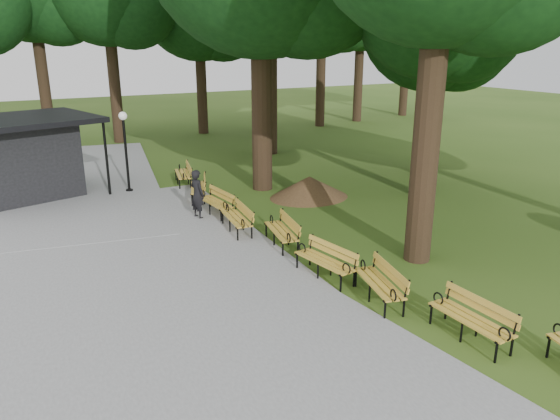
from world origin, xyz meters
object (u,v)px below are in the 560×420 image
lamp_post (125,135)px  lawn_tree_5 (432,19)px  kiosk (17,158)px  bench_3 (325,261)px  bench_4 (281,231)px  bench_6 (215,202)px  bench_7 (198,188)px  bench_8 (183,174)px  dirt_mound (309,187)px  bench_2 (379,283)px  bench_5 (236,219)px  bench_1 (470,319)px  person (197,194)px

lamp_post → lawn_tree_5: lawn_tree_5 is taller
kiosk → bench_3: kiosk is taller
lamp_post → bench_4: 8.53m
bench_6 → lawn_tree_5: 12.04m
bench_7 → bench_8: bearing=-164.6°
dirt_mound → bench_2: 8.54m
bench_5 → bench_6: (0.06, 1.92, 0.00)m
dirt_mound → bench_4: 5.14m
bench_1 → bench_3: bearing=-167.4°
bench_8 → lawn_tree_5: 12.14m
lamp_post → bench_1: 14.70m
kiosk → lawn_tree_5: (15.98, -4.33, 5.04)m
lamp_post → bench_7: 3.55m
dirt_mound → bench_1: bearing=-103.6°
bench_3 → bench_6: 6.07m
lawn_tree_5 → lamp_post: bearing=165.7°
bench_1 → bench_7: same height
kiosk → person: bearing=-62.9°
person → kiosk: (-5.03, 5.60, 0.68)m
bench_5 → bench_4: bearing=28.3°
person → dirt_mound: person is taller
kiosk → bench_3: 13.18m
dirt_mound → lawn_tree_5: bearing=8.0°
bench_3 → bench_4: bearing=168.9°
dirt_mound → bench_3: (-3.42, -6.35, 0.03)m
kiosk → bench_8: kiosk is taller
lamp_post → bench_2: size_ratio=1.66×
bench_1 → lawn_tree_5: size_ratio=0.20×
bench_1 → bench_8: bearing=-176.9°
dirt_mound → bench_8: 5.47m
person → bench_6: (0.65, 0.06, -0.40)m
bench_6 → bench_7: bearing=171.0°
kiosk → lamp_post: lamp_post is taller
bench_2 → bench_5: bearing=-156.3°
person → bench_1: bearing=174.6°
bench_1 → bench_4: (-0.88, 6.24, 0.00)m
bench_2 → bench_6: size_ratio=1.00×
bench_4 → lawn_tree_5: (9.70, 4.82, 6.11)m
person → bench_4: (1.25, -3.55, -0.40)m
lamp_post → bench_6: bearing=-66.1°
bench_1 → bench_5: (-1.54, 7.93, 0.00)m
bench_5 → bench_8: (0.38, 6.33, 0.00)m
kiosk → bench_4: bearing=-70.3°
bench_5 → bench_7: size_ratio=1.00×
kiosk → bench_7: (5.81, -3.46, -1.08)m
bench_1 → bench_8: size_ratio=1.00×
kiosk → lawn_tree_5: lawn_tree_5 is taller
bench_6 → kiosk: bearing=-139.7°
lamp_post → bench_5: bearing=-73.4°
person → bench_5: bearing=179.9°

